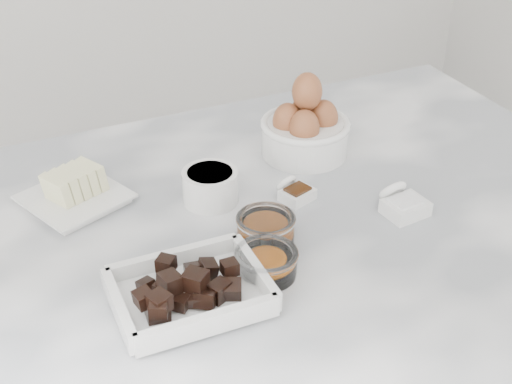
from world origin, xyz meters
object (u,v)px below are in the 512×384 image
salt_spoon (402,203)px  honey_bowl (266,227)px  chocolate_dish (190,289)px  butter_plate (72,192)px  sugar_ramekin (210,185)px  zest_bowl (266,262)px  egg_bowl (305,128)px  vanilla_spoon (295,191)px

salt_spoon → honey_bowl: bearing=173.8°
chocolate_dish → honey_bowl: bearing=30.3°
butter_plate → sugar_ramekin: 0.21m
chocolate_dish → salt_spoon: chocolate_dish is taller
zest_bowl → chocolate_dish: bearing=-173.8°
sugar_ramekin → salt_spoon: 0.29m
sugar_ramekin → zest_bowl: size_ratio=1.00×
sugar_ramekin → honey_bowl: bearing=-74.6°
butter_plate → egg_bowl: (0.39, -0.01, 0.03)m
butter_plate → salt_spoon: size_ratio=2.24×
egg_bowl → honey_bowl: (-0.16, -0.19, -0.03)m
chocolate_dish → zest_bowl: (0.11, 0.01, -0.00)m
sugar_ramekin → honey_bowl: sugar_ramekin is taller
butter_plate → zest_bowl: butter_plate is taller
egg_bowl → honey_bowl: bearing=-130.1°
butter_plate → honey_bowl: (0.22, -0.20, -0.00)m
vanilla_spoon → chocolate_dish: bearing=-145.0°
chocolate_dish → vanilla_spoon: bearing=35.0°
honey_bowl → vanilla_spoon: size_ratio=1.25×
egg_bowl → zest_bowl: (-0.20, -0.27, -0.03)m
salt_spoon → sugar_ramekin: bearing=149.3°
butter_plate → sugar_ramekin: bearing=-22.3°
chocolate_dish → butter_plate: butter_plate is taller
chocolate_dish → zest_bowl: bearing=6.2°
chocolate_dish → zest_bowl: chocolate_dish is taller
chocolate_dish → salt_spoon: 0.36m
butter_plate → egg_bowl: bearing=-0.8°
zest_bowl → vanilla_spoon: (0.12, 0.15, -0.01)m
sugar_ramekin → honey_bowl: size_ratio=1.00×
egg_bowl → vanilla_spoon: egg_bowl is taller
egg_bowl → salt_spoon: bearing=-77.9°
chocolate_dish → sugar_ramekin: size_ratio=2.26×
honey_bowl → vanilla_spoon: same height
chocolate_dish → vanilla_spoon: chocolate_dish is taller
egg_bowl → zest_bowl: bearing=-126.5°
honey_bowl → zest_bowl: (-0.03, -0.07, 0.00)m
butter_plate → honey_bowl: bearing=-41.9°
butter_plate → egg_bowl: 0.39m
chocolate_dish → egg_bowl: egg_bowl is taller
zest_bowl → salt_spoon: 0.25m
honey_bowl → vanilla_spoon: (0.08, 0.08, -0.01)m
sugar_ramekin → zest_bowl: sugar_ramekin is taller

